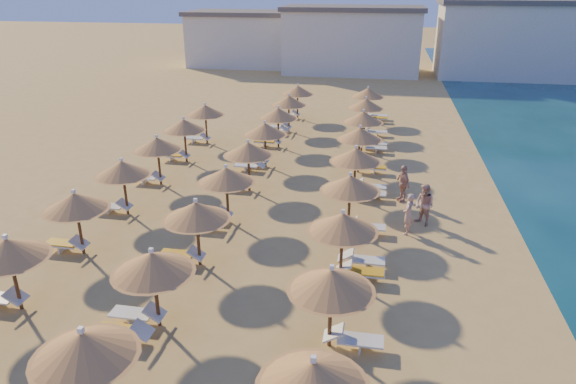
% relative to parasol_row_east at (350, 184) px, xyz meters
% --- Properties ---
extents(ground, '(220.00, 220.00, 0.00)m').
position_rel_parasol_row_east_xyz_m(ground, '(-2.80, -3.20, -2.17)').
color(ground, tan).
rests_on(ground, ground).
extents(hotel_blocks, '(45.12, 11.68, 8.10)m').
position_rel_parasol_row_east_xyz_m(hotel_blocks, '(-0.15, 42.35, 1.53)').
color(hotel_blocks, silver).
rests_on(hotel_blocks, ground).
extents(parasol_row_east, '(2.52, 39.92, 2.70)m').
position_rel_parasol_row_east_xyz_m(parasol_row_east, '(0.00, 0.00, 0.00)').
color(parasol_row_east, brown).
rests_on(parasol_row_east, ground).
extents(parasol_row_west, '(2.52, 39.92, 2.70)m').
position_rel_parasol_row_east_xyz_m(parasol_row_west, '(-5.29, 0.00, 0.00)').
color(parasol_row_west, brown).
rests_on(parasol_row_west, ground).
extents(parasol_row_inland, '(2.52, 24.96, 2.70)m').
position_rel_parasol_row_east_xyz_m(parasol_row_inland, '(-10.07, -0.00, -0.00)').
color(parasol_row_inland, brown).
rests_on(parasol_row_inland, ground).
extents(loungers, '(13.20, 38.91, 0.66)m').
position_rel_parasol_row_east_xyz_m(loungers, '(-4.01, -0.06, -1.83)').
color(loungers, silver).
rests_on(loungers, ground).
extents(beachgoer_b, '(1.14, 1.14, 1.87)m').
position_rel_parasol_row_east_xyz_m(beachgoer_b, '(3.16, 1.29, -1.24)').
color(beachgoer_b, tan).
rests_on(beachgoer_b, ground).
extents(beachgoer_c, '(0.88, 1.15, 1.82)m').
position_rel_parasol_row_east_xyz_m(beachgoer_c, '(2.31, 3.82, -1.26)').
color(beachgoer_c, tan).
rests_on(beachgoer_c, ground).
extents(beachgoer_a, '(0.55, 0.73, 1.81)m').
position_rel_parasol_row_east_xyz_m(beachgoer_a, '(2.45, 0.30, -1.27)').
color(beachgoer_a, tan).
rests_on(beachgoer_a, ground).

